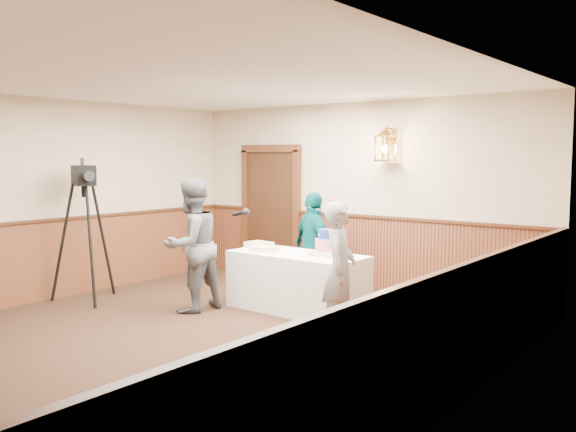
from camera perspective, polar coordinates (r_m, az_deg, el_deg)
name	(u,v)px	position (r m, az deg, el deg)	size (l,w,h in m)	color
ground	(181,343)	(6.76, -9.99, -11.66)	(7.00, 7.00, 0.00)	black
room_shell	(206,199)	(6.82, -7.67, 1.56)	(6.02, 7.02, 2.81)	tan
display_table	(298,282)	(7.94, 0.90, -6.19)	(1.80, 0.80, 0.75)	white
tiered_cake	(326,245)	(7.68, 3.54, -2.75)	(0.37, 0.37, 0.34)	beige
sheet_cake_yellow	(264,249)	(8.02, -2.24, -3.09)	(0.34, 0.26, 0.07)	#D0BF7C
sheet_cake_green	(259,245)	(8.37, -2.74, -2.71)	(0.34, 0.27, 0.08)	#B1E7A3
interviewer	(192,245)	(7.93, -9.00, -2.70)	(1.50, 0.86, 1.72)	#53575B
baker	(340,269)	(6.77, 4.85, -5.01)	(0.55, 0.36, 1.50)	gray
assistant_p	(313,246)	(8.49, 2.40, -2.83)	(0.88, 0.37, 1.51)	#034C4B
tv_camera_rig	(86,241)	(8.83, -18.41, -2.21)	(0.73, 0.69, 1.88)	black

